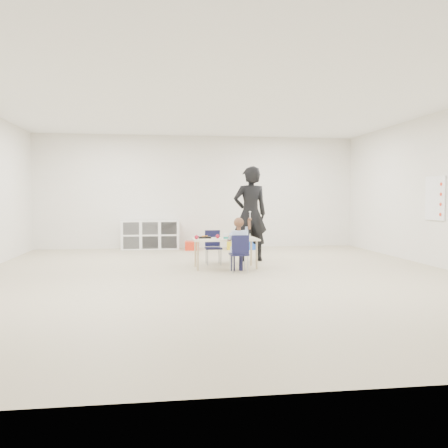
{
  "coord_description": "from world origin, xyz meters",
  "views": [
    {
      "loc": [
        -0.99,
        -7.4,
        1.26
      ],
      "look_at": [
        0.02,
        -0.11,
        0.85
      ],
      "focal_mm": 38.0,
      "sensor_mm": 36.0,
      "label": 1
    }
  ],
  "objects": [
    {
      "name": "child",
      "position": [
        0.35,
        0.44,
        0.5
      ],
      "size": [
        0.43,
        0.43,
        1.0
      ],
      "primitive_type": null,
      "rotation": [
        0.0,
        0.0,
        0.02
      ],
      "color": "#ABBEE7",
      "rests_on": "chair_near"
    },
    {
      "name": "bin_yellow",
      "position": [
        0.82,
        3.98,
        0.11
      ],
      "size": [
        0.39,
        0.48,
        0.22
      ],
      "primitive_type": "cube",
      "rotation": [
        0.0,
        0.0,
        -0.12
      ],
      "color": "yellow",
      "rests_on": "ground"
    },
    {
      "name": "room",
      "position": [
        0.0,
        0.0,
        1.4
      ],
      "size": [
        9.0,
        9.02,
        2.8
      ],
      "color": "#B7AD8D",
      "rests_on": "ground"
    },
    {
      "name": "table",
      "position": [
        0.19,
        0.94,
        0.27
      ],
      "size": [
        1.17,
        0.6,
        0.53
      ],
      "rotation": [
        0.0,
        0.0,
        0.02
      ],
      "color": "#F5E6C4",
      "rests_on": "ground"
    },
    {
      "name": "adult",
      "position": [
        0.81,
        1.83,
        0.94
      ],
      "size": [
        0.73,
        0.52,
        1.87
      ],
      "primitive_type": "imported",
      "rotation": [
        0.0,
        0.0,
        3.25
      ],
      "color": "black",
      "rests_on": "ground"
    },
    {
      "name": "bin_red",
      "position": [
        -0.21,
        3.98,
        0.1
      ],
      "size": [
        0.34,
        0.43,
        0.2
      ],
      "primitive_type": "cube",
      "rotation": [
        0.0,
        0.0,
        -0.03
      ],
      "color": "red",
      "rests_on": "ground"
    },
    {
      "name": "lunch_tray_near",
      "position": [
        0.29,
        0.99,
        0.55
      ],
      "size": [
        0.22,
        0.16,
        0.03
      ],
      "primitive_type": "cube",
      "rotation": [
        0.0,
        0.0,
        0.02
      ],
      "color": "black",
      "rests_on": "table"
    },
    {
      "name": "cubby_shelf",
      "position": [
        -1.2,
        4.28,
        0.35
      ],
      "size": [
        1.4,
        0.4,
        0.7
      ],
      "primitive_type": "cube",
      "color": "white",
      "rests_on": "ground"
    },
    {
      "name": "apple_near",
      "position": [
        0.05,
        0.97,
        0.57
      ],
      "size": [
        0.07,
        0.07,
        0.07
      ],
      "primitive_type": "sphere",
      "color": "maroon",
      "rests_on": "table"
    },
    {
      "name": "apple_far",
      "position": [
        -0.34,
        0.89,
        0.57
      ],
      "size": [
        0.07,
        0.07,
        0.07
      ],
      "primitive_type": "sphere",
      "color": "maroon",
      "rests_on": "table"
    },
    {
      "name": "rules_poster",
      "position": [
        3.98,
        0.6,
        1.25
      ],
      "size": [
        0.02,
        0.6,
        0.8
      ],
      "primitive_type": "cube",
      "color": "white",
      "rests_on": "room"
    },
    {
      "name": "chair_near",
      "position": [
        0.35,
        0.44,
        0.32
      ],
      "size": [
        0.31,
        0.3,
        0.64
      ],
      "primitive_type": null,
      "rotation": [
        0.0,
        0.0,
        0.02
      ],
      "color": "black",
      "rests_on": "ground"
    },
    {
      "name": "milk_carton",
      "position": [
        0.17,
        0.82,
        0.58
      ],
      "size": [
        0.07,
        0.07,
        0.1
      ],
      "primitive_type": "cube",
      "rotation": [
        0.0,
        0.0,
        0.02
      ],
      "color": "white",
      "rests_on": "table"
    },
    {
      "name": "bread_roll",
      "position": [
        0.45,
        0.87,
        0.57
      ],
      "size": [
        0.09,
        0.09,
        0.07
      ],
      "primitive_type": "ellipsoid",
      "color": "#B08748",
      "rests_on": "table"
    },
    {
      "name": "lunch_tray_far",
      "position": [
        -0.18,
        1.05,
        0.55
      ],
      "size": [
        0.22,
        0.16,
        0.03
      ],
      "primitive_type": "cube",
      "rotation": [
        0.0,
        0.0,
        0.02
      ],
      "color": "black",
      "rests_on": "table"
    },
    {
      "name": "chair_far",
      "position": [
        0.03,
        1.45,
        0.32
      ],
      "size": [
        0.31,
        0.3,
        0.64
      ],
      "primitive_type": null,
      "rotation": [
        0.0,
        0.0,
        0.02
      ],
      "color": "black",
      "rests_on": "ground"
    },
    {
      "name": "bin_blue",
      "position": [
        1.22,
        3.94,
        0.1
      ],
      "size": [
        0.37,
        0.45,
        0.2
      ],
      "primitive_type": "cube",
      "rotation": [
        0.0,
        0.0,
        0.14
      ],
      "color": "blue",
      "rests_on": "ground"
    }
  ]
}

